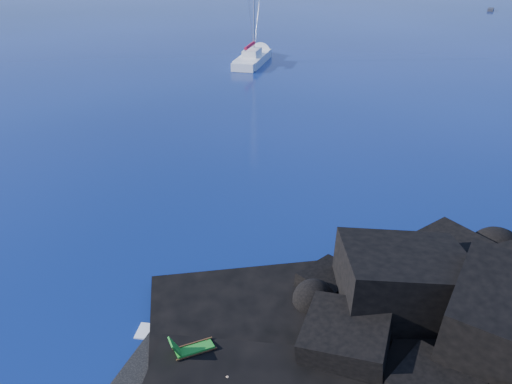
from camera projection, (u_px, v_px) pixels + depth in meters
ground at (112, 384)px, 17.65m from camera, size 400.00×400.00×0.00m
headland at (487, 382)px, 17.73m from camera, size 24.00×24.00×3.60m
surf_foam at (276, 313)px, 21.04m from camera, size 10.00×8.00×0.06m
sailboat at (253, 63)px, 64.85m from camera, size 3.22×14.29×14.93m
deck_chair at (194, 344)px, 18.15m from camera, size 1.69×1.50×1.09m
towel at (214, 381)px, 17.29m from camera, size 2.28×1.25×0.06m
sunbather at (214, 378)px, 17.22m from camera, size 1.88×0.64×0.25m
distant_boat_a at (490, 11)px, 114.69m from camera, size 2.14×4.14×0.53m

